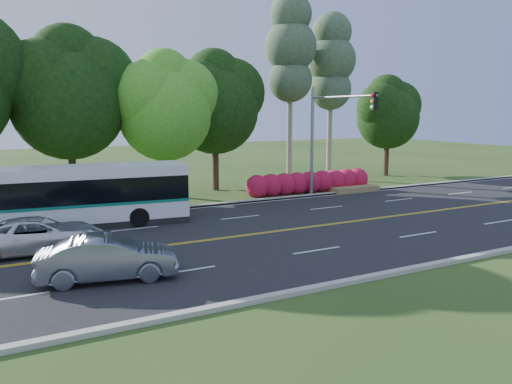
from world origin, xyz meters
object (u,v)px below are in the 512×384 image
suv (39,235)px  transit_bus (68,198)px  traffic_signal (330,125)px  sedan (108,258)px

suv → transit_bus: bearing=-15.7°
traffic_signal → sedan: 17.77m
transit_bus → suv: 4.26m
sedan → traffic_signal: bearing=-48.7°
suv → sedan: bearing=-152.7°
sedan → transit_bus: bearing=12.3°
transit_bus → sedan: 8.48m
transit_bus → traffic_signal: bearing=6.4°
traffic_signal → suv: traffic_signal is taller
traffic_signal → suv: size_ratio=1.41×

